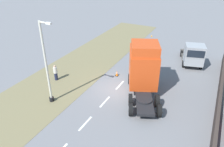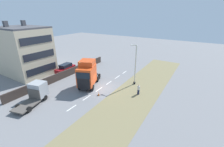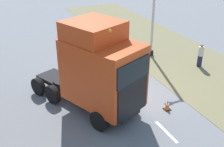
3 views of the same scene
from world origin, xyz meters
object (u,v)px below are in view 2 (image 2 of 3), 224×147
Objects in this scene: traffic_cone_lead at (99,94)px; flatbed_truck at (37,92)px; lamp_post at (135,67)px; lorry_cab at (87,74)px; pedestrian at (138,90)px; parked_car at (66,69)px.

flatbed_truck is at bearing 41.34° from traffic_cone_lead.
flatbed_truck is at bearing 52.29° from lamp_post.
lorry_cab is 9.07m from pedestrian.
traffic_cone_lead is (-3.37, 1.41, -2.16)m from lorry_cab.
flatbed_truck is 3.26× the size of pedestrian.
lorry_cab reaches higher than parked_car.
lorry_cab is at bearing 40.06° from lamp_post.
lamp_post is (-9.95, -12.87, 1.81)m from flatbed_truck.
lamp_post reaches higher than pedestrian.
flatbed_truck is at bearing 38.70° from pedestrian.
traffic_cone_lead is at bearing 133.87° from lorry_cab.
parked_car is 15.43m from lamp_post.
parked_car is 2.88× the size of pedestrian.
flatbed_truck is 0.77× the size of lamp_post.
lorry_cab is 4.17× the size of pedestrian.
parked_car is 12.58m from traffic_cone_lead.
lorry_cab is 9.03m from parked_car.
parked_car is 8.49× the size of traffic_cone_lead.
lamp_post reaches higher than flatbed_truck.
pedestrian is 2.95× the size of traffic_cone_lead.
pedestrian is (-2.15, 3.18, -2.43)m from lamp_post.
pedestrian is (-8.63, -2.27, -1.61)m from lorry_cab.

